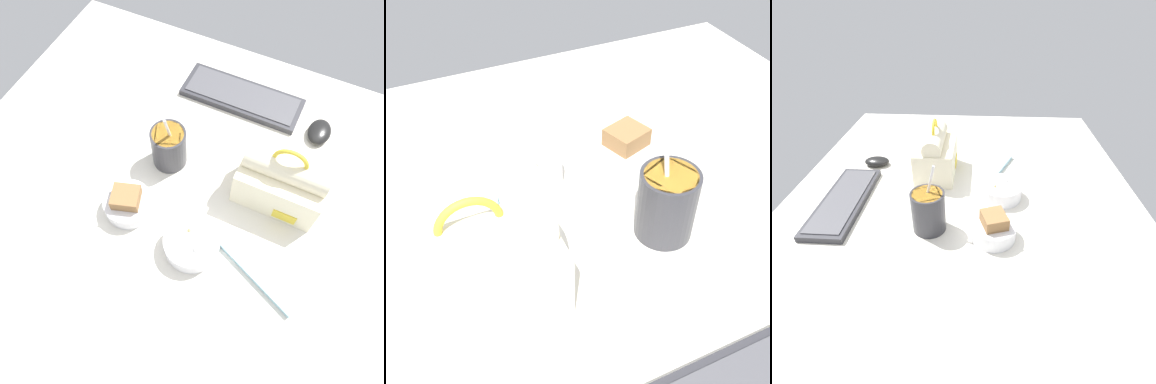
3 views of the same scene
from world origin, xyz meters
TOP-DOWN VIEW (x-y plane):
  - desk_surface at (0.00, 0.00)cm, footprint 140.00×110.00cm
  - keyboard at (-6.12, 35.52)cm, footprint 34.77×12.45cm
  - lunch_bag at (13.51, 9.74)cm, footprint 20.62×12.99cm
  - soup_cup at (-15.70, 7.87)cm, footprint 8.99×8.99cm
  - bento_bowl_sandwich at (-18.36, -9.30)cm, footprint 11.77×11.77cm
  - bento_bowl_snacks at (0.15, -11.79)cm, footprint 13.11×13.11cm
  - computer_mouse at (17.79, 32.56)cm, footprint 6.21×8.92cm
  - chopstick_case at (16.31, -12.21)cm, footprint 21.09×11.00cm

SIDE VIEW (x-z plane):
  - desk_surface at x=0.00cm, z-range 0.00..2.00cm
  - chopstick_case at x=16.31cm, z-range 2.00..3.60cm
  - keyboard at x=-6.12cm, z-range 1.97..4.07cm
  - computer_mouse at x=17.79cm, z-range 2.00..4.91cm
  - bento_bowl_snacks at x=0.15cm, z-range 1.63..7.48cm
  - bento_bowl_sandwich at x=-18.36cm, z-range 1.03..8.70cm
  - soup_cup at x=-15.70cm, z-range -1.62..17.67cm
  - lunch_bag at x=13.51cm, z-range -0.67..19.15cm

